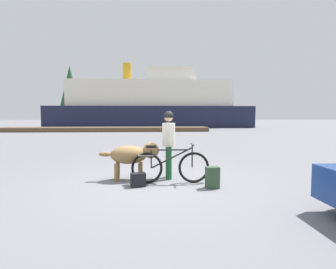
% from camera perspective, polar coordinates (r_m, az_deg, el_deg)
% --- Properties ---
extents(ground_plane, '(160.00, 160.00, 0.00)m').
position_cam_1_polar(ground_plane, '(6.29, -2.70, -10.50)').
color(ground_plane, slate).
extents(bicycle, '(1.82, 0.44, 0.92)m').
position_cam_1_polar(bicycle, '(6.29, 0.40, -6.82)').
color(bicycle, black).
rests_on(bicycle, ground_plane).
extents(person_cyclist, '(0.32, 0.53, 1.69)m').
position_cam_1_polar(person_cyclist, '(6.69, 0.13, -0.78)').
color(person_cyclist, '#19592D').
rests_on(person_cyclist, ground_plane).
extents(dog, '(1.47, 0.52, 0.92)m').
position_cam_1_polar(dog, '(6.64, -7.45, -4.30)').
color(dog, olive).
rests_on(dog, ground_plane).
extents(backpack, '(0.30, 0.23, 0.47)m').
position_cam_1_polar(backpack, '(5.99, 9.40, -8.99)').
color(backpack, '#334C33').
rests_on(backpack, ground_plane).
extents(handbag_pannier, '(0.36, 0.26, 0.31)m').
position_cam_1_polar(handbag_pannier, '(6.08, -6.35, -9.55)').
color(handbag_pannier, black).
rests_on(handbag_pannier, ground_plane).
extents(dock_pier, '(19.84, 2.57, 0.40)m').
position_cam_1_polar(dock_pier, '(26.75, -13.18, 1.09)').
color(dock_pier, brown).
rests_on(dock_pier, ground_plane).
extents(ferry_boat, '(25.41, 7.33, 8.26)m').
position_cam_1_polar(ferry_boat, '(35.63, -3.49, 6.23)').
color(ferry_boat, '#191E38').
rests_on(ferry_boat, ground_plane).
extents(pine_tree_far_left, '(3.91, 3.91, 10.85)m').
position_cam_1_polar(pine_tree_far_left, '(55.22, -20.09, 9.40)').
color(pine_tree_far_left, '#4C331E').
rests_on(pine_tree_far_left, ground_plane).
extents(pine_tree_center, '(3.30, 3.30, 8.62)m').
position_cam_1_polar(pine_tree_center, '(51.51, -7.12, 8.31)').
color(pine_tree_center, '#4C331E').
rests_on(pine_tree_center, ground_plane).
extents(pine_tree_far_right, '(3.52, 3.52, 8.16)m').
position_cam_1_polar(pine_tree_far_right, '(54.52, 6.33, 7.88)').
color(pine_tree_far_right, '#4C331E').
rests_on(pine_tree_far_right, ground_plane).
extents(pine_tree_mid_back, '(3.98, 3.98, 11.96)m').
position_cam_1_polar(pine_tree_mid_back, '(60.80, 4.11, 9.39)').
color(pine_tree_mid_back, '#4C331E').
rests_on(pine_tree_mid_back, ground_plane).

